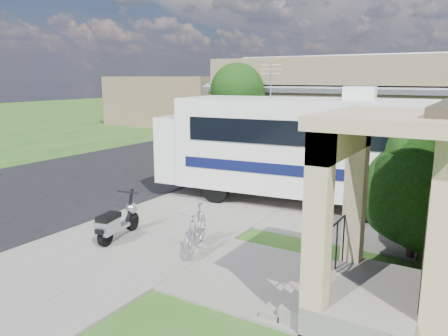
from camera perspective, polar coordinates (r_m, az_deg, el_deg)
The scene contains 18 objects.
ground at distance 10.97m, azimuth -4.67°, elevation -9.22°, with size 120.00×120.00×0.00m, color #204913.
street_slab at distance 23.08m, azimuth -5.08°, elevation 1.93°, with size 9.00×80.00×0.02m, color black.
sidewalk_slab at distance 19.96m, azimuth 10.09°, elevation 0.31°, with size 4.00×80.00×0.06m, color #5E5C55.
driveway_slab at distance 14.09m, azimuth 11.29°, elevation -4.54°, with size 7.00×6.00×0.05m, color #5E5C55.
walk_slab at distance 8.79m, azimuth 7.79°, elevation -14.68°, with size 4.00×3.00×0.05m, color #5E5C55.
warehouse at distance 23.11m, azimuth 16.25°, elevation 6.48°, with size 12.50×8.40×5.04m.
distant_bldg_far at distance 38.10m, azimuth -5.89°, elevation 8.78°, with size 10.00×8.00×4.00m, color brown.
distant_bldg_near at distance 47.27m, azimuth 5.06°, elevation 8.87°, with size 8.00×7.00×3.20m, color brown.
street_tree_a at distance 19.89m, azimuth 2.05°, elevation 9.79°, with size 2.44×2.40×4.58m.
street_tree_b at distance 29.00m, azimuth 12.00°, elevation 10.44°, with size 2.44×2.40×4.73m.
street_tree_c at distance 37.60m, azimuth 16.70°, elevation 10.00°, with size 2.44×2.40×4.42m.
motorhome at distance 13.83m, azimuth 8.93°, elevation 2.99°, with size 8.66×3.61×4.31m.
shrub at distance 10.26m, azimuth 24.21°, elevation -2.59°, with size 2.49×2.38×3.06m.
scooter at distance 10.93m, azimuth -13.89°, elevation -6.91°, with size 0.69×1.65×1.09m.
bicycle at distance 10.00m, azimuth -3.59°, elevation -8.16°, with size 0.49×1.73×1.04m, color #A1A1A8.
pickup_truck at distance 24.75m, azimuth 1.26°, elevation 4.34°, with size 2.44×5.30×1.47m, color silver.
van at distance 30.81m, azimuth 7.16°, elevation 6.15°, with size 2.72×6.70×1.94m, color silver.
garden_hose at distance 8.86m, azimuth 14.06°, elevation -14.21°, with size 0.41×0.41×0.19m, color #125D22.
Camera 1 is at (6.09, -8.24, 3.92)m, focal length 35.00 mm.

